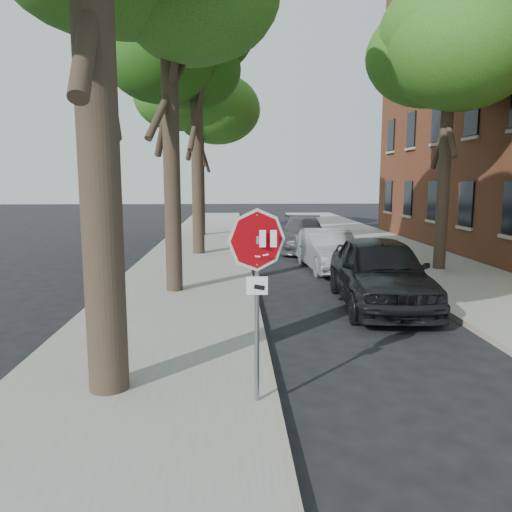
{
  "coord_description": "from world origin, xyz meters",
  "views": [
    {
      "loc": [
        -1.02,
        -6.4,
        3.08
      ],
      "look_at": [
        -0.69,
        0.37,
        2.05
      ],
      "focal_mm": 35.0,
      "sensor_mm": 36.0,
      "label": 1
    }
  ],
  "objects_px": {
    "car_a": "(380,271)",
    "car_b": "(328,250)",
    "car_c": "(304,234)",
    "tree_far": "(199,102)",
    "tree_right": "(449,50)",
    "tree_mid_b": "(195,53)",
    "stop_sign": "(257,268)"
  },
  "relations": [
    {
      "from": "tree_mid_b",
      "to": "tree_far",
      "type": "height_order",
      "value": "tree_mid_b"
    },
    {
      "from": "tree_mid_b",
      "to": "car_c",
      "type": "xyz_separation_m",
      "value": [
        4.55,
        1.27,
        -7.27
      ]
    },
    {
      "from": "stop_sign",
      "to": "tree_mid_b",
      "type": "bearing_deg",
      "value": 96.95
    },
    {
      "from": "stop_sign",
      "to": "car_b",
      "type": "relative_size",
      "value": 0.61
    },
    {
      "from": "stop_sign",
      "to": "tree_far",
      "type": "bearing_deg",
      "value": 95.46
    },
    {
      "from": "stop_sign",
      "to": "car_a",
      "type": "relative_size",
      "value": 0.52
    },
    {
      "from": "tree_mid_b",
      "to": "car_a",
      "type": "height_order",
      "value": "tree_mid_b"
    },
    {
      "from": "tree_right",
      "to": "car_b",
      "type": "bearing_deg",
      "value": 174.64
    },
    {
      "from": "car_a",
      "to": "tree_right",
      "type": "bearing_deg",
      "value": 57.49
    },
    {
      "from": "car_c",
      "to": "car_a",
      "type": "bearing_deg",
      "value": -80.74
    },
    {
      "from": "tree_far",
      "to": "car_a",
      "type": "height_order",
      "value": "tree_far"
    },
    {
      "from": "car_b",
      "to": "car_c",
      "type": "relative_size",
      "value": 0.86
    },
    {
      "from": "stop_sign",
      "to": "car_c",
      "type": "bearing_deg",
      "value": 79.61
    },
    {
      "from": "stop_sign",
      "to": "car_a",
      "type": "distance_m",
      "value": 6.52
    },
    {
      "from": "tree_mid_b",
      "to": "car_a",
      "type": "relative_size",
      "value": 2.05
    },
    {
      "from": "car_c",
      "to": "tree_right",
      "type": "bearing_deg",
      "value": -47.37
    },
    {
      "from": "car_a",
      "to": "tree_far",
      "type": "bearing_deg",
      "value": 112.5
    },
    {
      "from": "stop_sign",
      "to": "tree_far",
      "type": "height_order",
      "value": "tree_far"
    },
    {
      "from": "car_b",
      "to": "tree_far",
      "type": "bearing_deg",
      "value": 111.2
    },
    {
      "from": "tree_mid_b",
      "to": "stop_sign",
      "type": "bearing_deg",
      "value": -83.05
    },
    {
      "from": "tree_mid_b",
      "to": "tree_far",
      "type": "relative_size",
      "value": 1.11
    },
    {
      "from": "car_c",
      "to": "car_b",
      "type": "bearing_deg",
      "value": -81.74
    },
    {
      "from": "tree_mid_b",
      "to": "tree_right",
      "type": "distance_m",
      "value": 9.34
    },
    {
      "from": "stop_sign",
      "to": "car_c",
      "type": "distance_m",
      "value": 15.72
    },
    {
      "from": "tree_right",
      "to": "car_a",
      "type": "distance_m",
      "value": 8.55
    },
    {
      "from": "car_a",
      "to": "car_b",
      "type": "xyz_separation_m",
      "value": [
        -0.32,
        4.97,
        -0.16
      ]
    },
    {
      "from": "tree_far",
      "to": "car_a",
      "type": "distance_m",
      "value": 17.68
    },
    {
      "from": "tree_right",
      "to": "car_a",
      "type": "height_order",
      "value": "tree_right"
    },
    {
      "from": "tree_right",
      "to": "car_a",
      "type": "bearing_deg",
      "value": -126.19
    },
    {
      "from": "tree_mid_b",
      "to": "car_b",
      "type": "xyz_separation_m",
      "value": [
        4.7,
        -3.66,
        -7.29
      ]
    },
    {
      "from": "tree_mid_b",
      "to": "tree_far",
      "type": "xyz_separation_m",
      "value": [
        -0.3,
        6.99,
        -0.78
      ]
    },
    {
      "from": "car_b",
      "to": "tree_right",
      "type": "bearing_deg",
      "value": -9.29
    }
  ]
}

